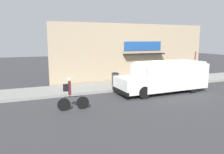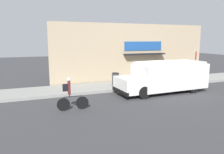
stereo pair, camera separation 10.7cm
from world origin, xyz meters
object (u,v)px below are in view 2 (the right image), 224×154
at_px(trash_bin, 115,79).
at_px(cyclist, 70,95).
at_px(school_bus, 165,76).
at_px(stop_sign_post, 196,61).

bearing_deg(trash_bin, cyclist, -135.73).
distance_m(school_bus, stop_sign_post, 4.84).
height_order(school_bus, cyclist, school_bus).
distance_m(school_bus, cyclist, 6.94).
bearing_deg(school_bus, trash_bin, 133.92).
xyz_separation_m(school_bus, cyclist, (-6.77, -1.50, -0.29)).
bearing_deg(stop_sign_post, school_bus, -156.05).
bearing_deg(cyclist, school_bus, 15.55).
bearing_deg(cyclist, trash_bin, 47.30).
xyz_separation_m(cyclist, trash_bin, (4.18, 4.08, -0.16)).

